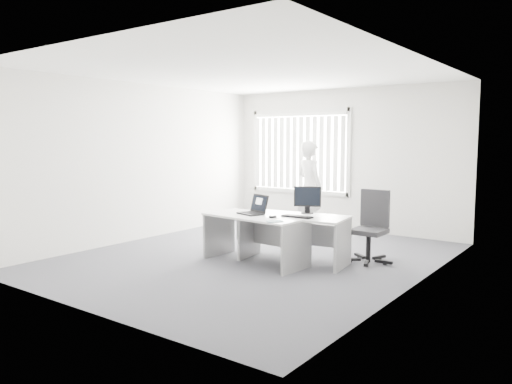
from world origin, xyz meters
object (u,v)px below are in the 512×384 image
Objects in this scene: desk_near at (255,229)px; office_chair at (370,240)px; person at (310,188)px; monitor at (307,200)px; desk_far at (294,228)px; laptop at (251,205)px.

office_chair is (1.33, 1.05, -0.18)m from desk_near.
person is 1.95m from monitor.
office_chair is 2.26m from person.
desk_far is at bearing 138.45° from person.
desk_near is 1.50× the size of office_chair.
desk_far is 0.49m from monitor.
laptop is at bearing 167.56° from desk_near.
desk_near and desk_far have the same top height.
desk_near is 1.71m from office_chair.
person is at bearing 105.51° from desk_near.
desk_near is 0.90m from monitor.
office_chair is 2.87× the size of laptop.
monitor is (0.62, 0.60, 0.06)m from laptop.
office_chair reaches higher than desk_near.
office_chair is (0.89, 0.70, -0.18)m from desk_far.
person reaches higher than desk_near.
person reaches higher than desk_far.
desk_near is at bearing 125.08° from person.
person is 2.33m from laptop.
monitor is at bearing -152.93° from office_chair.
desk_near is at bearing 0.42° from laptop.
desk_near is at bearing -141.62° from office_chair.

